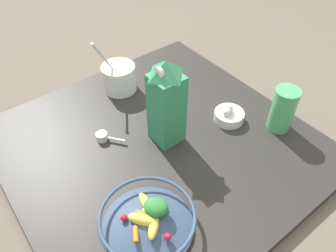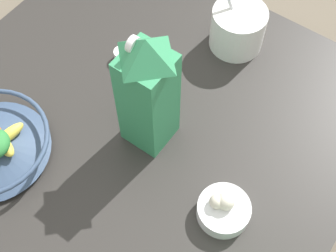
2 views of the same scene
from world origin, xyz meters
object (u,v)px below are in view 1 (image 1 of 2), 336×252
(fruit_bowl, at_px, (148,219))
(yogurt_tub, at_px, (119,77))
(garlic_bowl, at_px, (229,115))
(drinking_cup, at_px, (283,109))
(milk_carton, at_px, (166,103))

(fruit_bowl, xyz_separation_m, yogurt_tub, (-0.54, 0.25, 0.02))
(fruit_bowl, height_order, garlic_bowl, fruit_bowl)
(yogurt_tub, xyz_separation_m, drinking_cup, (0.51, 0.31, 0.02))
(milk_carton, bearing_deg, yogurt_tub, 176.70)
(drinking_cup, height_order, garlic_bowl, drinking_cup)
(fruit_bowl, height_order, yogurt_tub, yogurt_tub)
(milk_carton, xyz_separation_m, yogurt_tub, (-0.31, 0.02, -0.09))
(garlic_bowl, bearing_deg, milk_carton, -106.74)
(yogurt_tub, bearing_deg, milk_carton, -3.30)
(fruit_bowl, bearing_deg, garlic_bowl, 109.54)
(fruit_bowl, relative_size, yogurt_tub, 1.07)
(yogurt_tub, bearing_deg, fruit_bowl, -24.92)
(milk_carton, distance_m, garlic_bowl, 0.26)
(yogurt_tub, height_order, garlic_bowl, yogurt_tub)
(yogurt_tub, distance_m, drinking_cup, 0.60)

